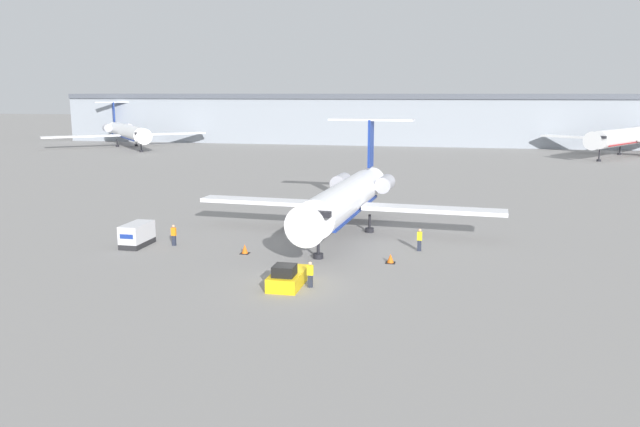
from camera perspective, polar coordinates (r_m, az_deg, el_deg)
The scene contains 12 objects.
ground_plane at distance 41.50m, azimuth -2.68°, elevation -6.75°, with size 600.00×600.00×0.00m, color gray.
terminal_building at distance 158.66m, azimuth 8.52°, elevation 8.54°, with size 180.00×16.80×12.38m.
airplane_main at distance 56.74m, azimuth 2.44°, elevation 1.47°, with size 28.40×25.40×9.92m.
pushback_tug at distance 41.67m, azimuth -2.96°, elevation -5.83°, with size 1.98×4.18×1.63m.
luggage_cart at distance 54.32m, azimuth -16.39°, elevation -1.87°, with size 1.64×3.47×1.93m.
worker_near_tug at distance 41.17m, azimuth -0.90°, elevation -5.54°, with size 0.40×0.24×1.75m.
worker_by_wing at distance 51.13m, azimuth 9.09°, elevation -2.33°, with size 0.40×0.26×1.85m.
worker_on_apron at distance 53.66m, azimuth -13.23°, elevation -1.89°, with size 0.40×0.25×1.79m.
traffic_cone_left at distance 50.14m, azimuth -6.89°, elevation -3.25°, with size 0.71×0.71×0.77m.
traffic_cone_right at distance 47.38m, azimuth 6.46°, elevation -4.12°, with size 0.71×0.71×0.72m.
airplane_parked_far_left at distance 141.81m, azimuth 26.53°, elevation 6.34°, with size 32.87×33.59×10.84m.
airplane_parked_far_right at distance 155.76m, azimuth -17.24°, elevation 7.14°, with size 31.05×31.87×10.34m.
Camera 1 is at (10.16, -38.20, 12.62)m, focal length 35.00 mm.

